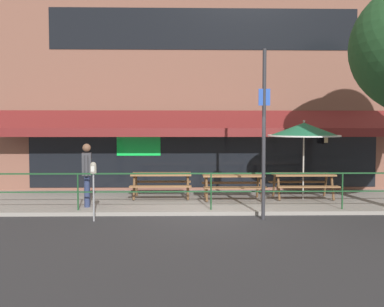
{
  "coord_description": "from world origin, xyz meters",
  "views": [
    {
      "loc": [
        -0.74,
        -10.74,
        2.17
      ],
      "look_at": [
        -0.47,
        1.6,
        1.5
      ],
      "focal_mm": 40.0,
      "sensor_mm": 36.0,
      "label": 1
    }
  ],
  "objects_px": {
    "picnic_table_left": "(161,178)",
    "parking_meter_near": "(93,173)",
    "picnic_table_centre": "(233,180)",
    "pedestrian_walking": "(87,171)",
    "street_sign_pole": "(264,133)",
    "picnic_table_right": "(303,179)",
    "patio_umbrella_right": "(304,130)"
  },
  "relations": [
    {
      "from": "picnic_table_left",
      "to": "pedestrian_walking",
      "type": "height_order",
      "value": "pedestrian_walking"
    },
    {
      "from": "picnic_table_left",
      "to": "picnic_table_centre",
      "type": "xyz_separation_m",
      "value": [
        2.14,
        -0.34,
        0.0
      ]
    },
    {
      "from": "picnic_table_left",
      "to": "pedestrian_walking",
      "type": "bearing_deg",
      "value": -145.03
    },
    {
      "from": "pedestrian_walking",
      "to": "street_sign_pole",
      "type": "height_order",
      "value": "street_sign_pole"
    },
    {
      "from": "parking_meter_near",
      "to": "picnic_table_left",
      "type": "bearing_deg",
      "value": 62.23
    },
    {
      "from": "picnic_table_right",
      "to": "parking_meter_near",
      "type": "relative_size",
      "value": 1.27
    },
    {
      "from": "patio_umbrella_right",
      "to": "pedestrian_walking",
      "type": "distance_m",
      "value": 6.43
    },
    {
      "from": "picnic_table_left",
      "to": "street_sign_pole",
      "type": "bearing_deg",
      "value": -45.61
    },
    {
      "from": "picnic_table_right",
      "to": "patio_umbrella_right",
      "type": "height_order",
      "value": "patio_umbrella_right"
    },
    {
      "from": "picnic_table_right",
      "to": "patio_umbrella_right",
      "type": "relative_size",
      "value": 0.76
    },
    {
      "from": "picnic_table_centre",
      "to": "pedestrian_walking",
      "type": "relative_size",
      "value": 1.05
    },
    {
      "from": "picnic_table_left",
      "to": "parking_meter_near",
      "type": "height_order",
      "value": "parking_meter_near"
    },
    {
      "from": "picnic_table_centre",
      "to": "street_sign_pole",
      "type": "xyz_separation_m",
      "value": [
        0.47,
        -2.33,
        1.41
      ]
    },
    {
      "from": "picnic_table_left",
      "to": "picnic_table_right",
      "type": "bearing_deg",
      "value": -2.3
    },
    {
      "from": "picnic_table_left",
      "to": "picnic_table_right",
      "type": "height_order",
      "value": "same"
    },
    {
      "from": "picnic_table_right",
      "to": "parking_meter_near",
      "type": "height_order",
      "value": "parking_meter_near"
    },
    {
      "from": "street_sign_pole",
      "to": "picnic_table_right",
      "type": "bearing_deg",
      "value": 56.19
    },
    {
      "from": "patio_umbrella_right",
      "to": "parking_meter_near",
      "type": "xyz_separation_m",
      "value": [
        -5.76,
        -2.58,
        -1.03
      ]
    },
    {
      "from": "picnic_table_left",
      "to": "parking_meter_near",
      "type": "bearing_deg",
      "value": -117.77
    },
    {
      "from": "picnic_table_centre",
      "to": "street_sign_pole",
      "type": "relative_size",
      "value": 0.44
    },
    {
      "from": "picnic_table_right",
      "to": "pedestrian_walking",
      "type": "xyz_separation_m",
      "value": [
        -6.23,
        -1.19,
        0.35
      ]
    },
    {
      "from": "picnic_table_left",
      "to": "street_sign_pole",
      "type": "distance_m",
      "value": 3.99
    },
    {
      "from": "picnic_table_left",
      "to": "picnic_table_centre",
      "type": "relative_size",
      "value": 1.0
    },
    {
      "from": "picnic_table_left",
      "to": "street_sign_pole",
      "type": "relative_size",
      "value": 0.44
    },
    {
      "from": "picnic_table_centre",
      "to": "patio_umbrella_right",
      "type": "relative_size",
      "value": 0.76
    },
    {
      "from": "picnic_table_left",
      "to": "pedestrian_walking",
      "type": "distance_m",
      "value": 2.41
    },
    {
      "from": "picnic_table_centre",
      "to": "pedestrian_walking",
      "type": "bearing_deg",
      "value": -165.92
    },
    {
      "from": "picnic_table_centre",
      "to": "picnic_table_right",
      "type": "height_order",
      "value": "same"
    },
    {
      "from": "picnic_table_right",
      "to": "pedestrian_walking",
      "type": "height_order",
      "value": "pedestrian_walking"
    },
    {
      "from": "pedestrian_walking",
      "to": "picnic_table_left",
      "type": "bearing_deg",
      "value": 34.97
    },
    {
      "from": "pedestrian_walking",
      "to": "picnic_table_centre",
      "type": "bearing_deg",
      "value": 14.08
    },
    {
      "from": "street_sign_pole",
      "to": "parking_meter_near",
      "type": "bearing_deg",
      "value": -178.04
    }
  ]
}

